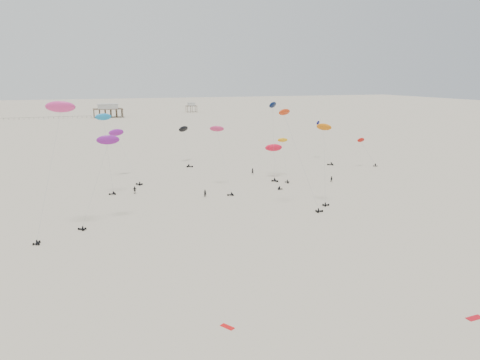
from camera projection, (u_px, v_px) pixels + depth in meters
name	position (u px, v px, depth m)	size (l,w,h in m)	color
ground_plane	(156.00, 144.00, 208.96)	(900.00, 900.00, 0.00)	beige
pavilion_main	(108.00, 112.00, 342.78)	(21.00, 13.00, 9.80)	brown
pavilion_small	(191.00, 108.00, 393.36)	(9.00, 7.00, 8.00)	brown
pier_fence	(31.00, 118.00, 326.58)	(80.20, 0.20, 1.50)	black
rig_0	(367.00, 151.00, 155.75)	(8.39, 3.39, 10.02)	black
rig_1	(323.00, 140.00, 164.83)	(4.79, 16.10, 17.94)	black
rig_2	(284.00, 156.00, 137.08)	(5.01, 11.45, 13.92)	black
rig_3	(273.00, 125.00, 135.50)	(4.82, 9.53, 22.59)	black
rig_4	(185.00, 136.00, 161.86)	(5.05, 14.42, 14.81)	black
rig_5	(324.00, 144.00, 108.65)	(3.38, 5.94, 19.13)	black
rig_6	(120.00, 141.00, 137.81)	(7.86, 17.43, 19.32)	black
rig_7	(220.00, 143.00, 124.82)	(4.25, 14.43, 18.88)	black
rig_8	(294.00, 139.00, 104.81)	(8.23, 9.93, 23.11)	black
rig_9	(105.00, 135.00, 116.80)	(4.12, 2.58, 20.78)	black
rig_11	(274.00, 152.00, 136.42)	(7.83, 16.85, 16.91)	black
rig_12	(58.00, 119.00, 88.19)	(9.57, 11.37, 25.85)	black
rig_13	(104.00, 152.00, 94.97)	(9.65, 7.16, 18.52)	black
spectator_0	(205.00, 197.00, 117.40)	(0.81, 0.56, 2.24)	black
spectator_1	(332.00, 182.00, 133.78)	(0.98, 0.57, 2.00)	black
spectator_2	(135.00, 194.00, 120.74)	(1.35, 0.73, 2.28)	black
spectator_3	(252.00, 174.00, 144.63)	(0.82, 0.56, 2.26)	black
grounded_kite_a	(474.00, 318.00, 58.64)	(2.20, 0.90, 0.08)	red
grounded_kite_b	(227.00, 327.00, 56.56)	(1.80, 0.70, 0.07)	red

